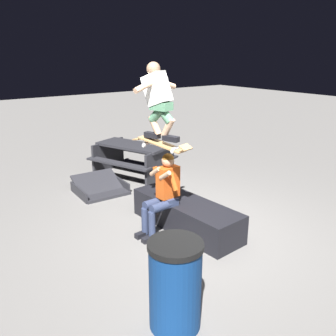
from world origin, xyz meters
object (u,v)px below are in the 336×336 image
person_sitting_on_ledge (163,190)px  skater_airborne (158,98)px  skateboard (161,144)px  trash_bin (175,285)px  kicker_ramp (100,189)px  ledge_box_main (186,215)px  picnic_table_back (133,155)px

person_sitting_on_ledge → skater_airborne: bearing=21.8°
skateboard → trash_bin: (-1.79, 1.10, -0.98)m
skater_airborne → kicker_ramp: skater_airborne is taller
ledge_box_main → skater_airborne: skater_airborne is taller
skateboard → trash_bin: skateboard is taller
ledge_box_main → person_sitting_on_ledge: (0.10, 0.40, 0.49)m
ledge_box_main → picnic_table_back: size_ratio=0.98×
kicker_ramp → trash_bin: size_ratio=1.03×
skateboard → trash_bin: bearing=148.5°
skateboard → skater_airborne: skater_airborne is taller
skater_airborne → trash_bin: 2.71m
ledge_box_main → skater_airborne: 1.98m
ledge_box_main → skateboard: bearing=74.5°
person_sitting_on_ledge → ledge_box_main: bearing=-104.0°
skateboard → kicker_ramp: skateboard is taller
kicker_ramp → trash_bin: (-3.99, 1.07, 0.43)m
person_sitting_on_ledge → picnic_table_back: size_ratio=0.63×
picnic_table_back → trash_bin: 5.06m
person_sitting_on_ledge → trash_bin: 2.10m
ledge_box_main → skateboard: skateboard is taller
skater_airborne → kicker_ramp: (2.15, 0.01, -2.09)m
ledge_box_main → skater_airborne: bearing=68.4°
ledge_box_main → trash_bin: size_ratio=2.05×
kicker_ramp → trash_bin: bearing=165.0°
skater_airborne → kicker_ramp: 3.00m
trash_bin → skateboard: bearing=-31.5°
person_sitting_on_ledge → skateboard: skateboard is taller
picnic_table_back → trash_bin: bearing=154.0°
ledge_box_main → kicker_ramp: size_ratio=2.00×
kicker_ramp → picnic_table_back: 1.34m
ledge_box_main → picnic_table_back: picnic_table_back is taller
person_sitting_on_ledge → trash_bin: size_ratio=1.32×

